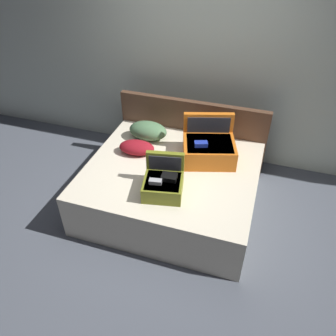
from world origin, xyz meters
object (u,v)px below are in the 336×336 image
(pillow_near_headboard, at_px, (148,131))
(hard_case_medium, at_px, (163,183))
(bed, at_px, (171,187))
(pillow_center_head, at_px, (137,147))
(hard_case_large, at_px, (209,147))

(pillow_near_headboard, bearing_deg, hard_case_medium, -60.43)
(bed, height_order, pillow_near_headboard, pillow_near_headboard)
(pillow_center_head, bearing_deg, pillow_near_headboard, 87.96)
(hard_case_large, relative_size, pillow_near_headboard, 1.46)
(hard_case_large, height_order, hard_case_medium, hard_case_large)
(hard_case_large, bearing_deg, bed, -152.74)
(hard_case_medium, distance_m, pillow_near_headboard, 1.02)
(hard_case_medium, distance_m, pillow_center_head, 0.75)
(pillow_near_headboard, relative_size, pillow_center_head, 1.15)
(hard_case_medium, relative_size, pillow_center_head, 1.15)
(pillow_near_headboard, bearing_deg, bed, -47.32)
(bed, height_order, hard_case_medium, hard_case_medium)
(pillow_center_head, bearing_deg, bed, -18.86)
(pillow_near_headboard, bearing_deg, hard_case_large, -12.41)
(bed, bearing_deg, hard_case_medium, -84.72)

